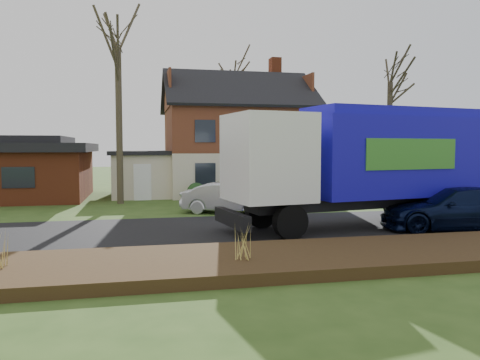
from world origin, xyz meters
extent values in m
plane|color=#2E4A18|center=(0.00, 0.00, 0.00)|extent=(120.00, 120.00, 0.00)
cube|color=black|center=(0.00, 0.00, 0.01)|extent=(80.00, 7.00, 0.02)
cube|color=#301D10|center=(0.00, -5.30, 0.15)|extent=(80.00, 3.50, 0.30)
cube|color=beige|center=(2.00, 14.00, 1.35)|extent=(9.00, 7.50, 2.70)
cube|color=#5B271A|center=(2.00, 14.00, 4.10)|extent=(9.00, 7.50, 2.80)
cube|color=brown|center=(5.00, 15.00, 8.46)|extent=(0.70, 0.90, 1.60)
cube|color=beige|center=(-4.20, 13.50, 1.30)|extent=(3.50, 5.50, 2.60)
cube|color=black|center=(-4.20, 13.50, 2.72)|extent=(3.90, 5.90, 0.24)
cube|color=brown|center=(-12.00, 13.00, 1.40)|extent=(9.00, 7.50, 2.80)
cube|color=black|center=(-12.00, 13.00, 3.05)|extent=(9.80, 8.20, 0.50)
cube|color=black|center=(-12.00, 13.00, 3.50)|extent=(7.00, 6.00, 0.40)
cylinder|color=black|center=(0.52, -2.07, 0.59)|extent=(1.22, 0.58, 1.17)
cylinder|color=black|center=(0.12, 0.26, 0.59)|extent=(1.22, 0.58, 1.17)
cylinder|color=black|center=(6.85, -1.00, 0.59)|extent=(1.22, 0.58, 1.17)
cylinder|color=black|center=(6.45, 1.33, 0.59)|extent=(1.22, 0.58, 1.17)
cylinder|color=black|center=(8.29, -0.76, 0.59)|extent=(1.22, 0.58, 1.17)
cylinder|color=black|center=(7.90, 1.57, 0.59)|extent=(1.22, 0.58, 1.17)
cube|color=black|center=(4.21, -0.25, 0.96)|extent=(9.78, 2.94, 0.39)
cube|color=white|center=(0.04, -0.95, 2.70)|extent=(3.02, 3.21, 3.04)
cube|color=black|center=(-1.18, -1.15, 2.87)|extent=(0.50, 2.46, 1.01)
cube|color=black|center=(-1.29, -1.17, 0.62)|extent=(0.75, 2.82, 0.51)
cube|color=#150EAA|center=(5.26, -0.07, 2.70)|extent=(7.46, 3.95, 3.04)
cube|color=#150EAA|center=(5.26, -0.07, 4.39)|extent=(7.07, 3.57, 0.34)
cube|color=#150EAA|center=(8.87, 0.54, 2.59)|extent=(0.87, 2.90, 3.27)
cube|color=#37812A|center=(5.33, -1.51, 2.82)|extent=(4.01, 0.72, 1.13)
cube|color=#37812A|center=(4.86, 1.31, 2.82)|extent=(4.01, 0.72, 1.13)
imported|color=#A6A9AD|center=(-0.36, 4.53, 0.70)|extent=(4.52, 2.90, 1.41)
imported|color=black|center=(7.05, -1.80, 0.79)|extent=(5.86, 3.61, 1.59)
cylinder|color=#433A28|center=(-5.39, 9.34, 4.18)|extent=(0.35, 0.35, 8.36)
cylinder|color=#383021|center=(10.29, 8.76, 3.46)|extent=(0.32, 0.32, 6.93)
cylinder|color=#3D3125|center=(3.21, 21.24, 4.30)|extent=(0.33, 0.33, 8.59)
cone|color=tan|center=(-7.43, -5.31, 0.72)|extent=(0.04, 0.04, 0.84)
cone|color=tan|center=(-1.88, -5.68, 0.74)|extent=(0.04, 0.04, 0.87)
cone|color=tan|center=(-2.01, -5.68, 0.74)|extent=(0.04, 0.04, 0.87)
cone|color=tan|center=(-1.74, -5.68, 0.74)|extent=(0.04, 0.04, 0.87)
cone|color=tan|center=(-1.88, -5.57, 0.74)|extent=(0.04, 0.04, 0.87)
cone|color=tan|center=(-1.88, -5.79, 0.74)|extent=(0.04, 0.04, 0.87)
camera|label=1|loc=(-4.39, -16.78, 3.06)|focal=35.00mm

